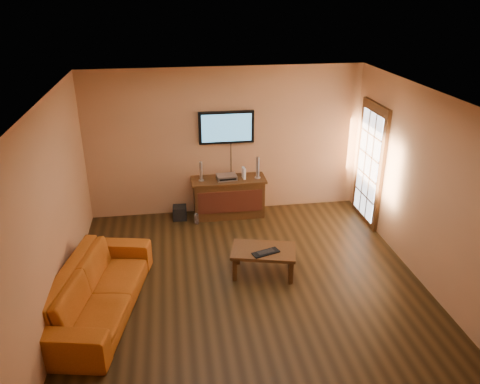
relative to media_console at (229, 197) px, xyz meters
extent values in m
plane|color=black|center=(-0.02, -2.24, -0.37)|extent=(5.00, 5.00, 0.00)
plane|color=tan|center=(-0.02, 0.26, 0.98)|extent=(5.00, 0.00, 5.00)
plane|color=tan|center=(-2.52, -2.24, 0.98)|extent=(0.00, 5.00, 5.00)
plane|color=tan|center=(2.48, -2.24, 0.98)|extent=(0.00, 5.00, 5.00)
plane|color=white|center=(-0.02, -2.24, 2.33)|extent=(5.00, 5.00, 0.00)
cube|color=#3C210D|center=(2.44, -0.54, 0.68)|extent=(0.06, 1.02, 2.22)
cube|color=white|center=(2.41, -0.54, 0.68)|extent=(0.01, 0.79, 1.89)
cube|color=#3C210D|center=(0.00, 0.01, -0.02)|extent=(1.27, 0.48, 0.69)
cube|color=#341209|center=(0.00, -0.24, 0.01)|extent=(1.17, 0.02, 0.41)
cube|color=#3C210D|center=(0.00, 0.01, 0.34)|extent=(1.35, 0.52, 0.04)
cube|color=black|center=(0.00, 0.22, 1.27)|extent=(0.99, 0.07, 0.59)
cube|color=teal|center=(0.00, 0.18, 1.27)|extent=(0.89, 0.01, 0.50)
cube|color=#3C210D|center=(0.25, -2.01, 0.02)|extent=(1.04, 0.77, 0.05)
cube|color=#3C210D|center=(-0.19, -2.12, -0.19)|extent=(0.06, 0.06, 0.36)
cube|color=#3C210D|center=(0.59, -2.32, -0.19)|extent=(0.06, 0.06, 0.36)
cube|color=#3C210D|center=(-0.08, -1.70, -0.19)|extent=(0.06, 0.06, 0.36)
cube|color=#3C210D|center=(0.70, -1.90, -0.19)|extent=(0.06, 0.06, 0.36)
imported|color=#A54D12|center=(-2.05, -2.55, 0.08)|extent=(1.12, 2.36, 0.89)
cylinder|color=silver|center=(-0.49, -0.01, 0.37)|extent=(0.10, 0.10, 0.01)
cylinder|color=silver|center=(-0.49, -0.01, 0.55)|extent=(0.06, 0.06, 0.35)
cylinder|color=silver|center=(0.53, -0.03, 0.37)|extent=(0.11, 0.11, 0.02)
cylinder|color=silver|center=(0.53, -0.03, 0.57)|extent=(0.06, 0.06, 0.38)
cube|color=silver|center=(-0.03, 0.00, 0.40)|extent=(0.37, 0.28, 0.08)
cube|color=white|center=(0.28, -0.01, 0.47)|extent=(0.06, 0.15, 0.21)
cube|color=black|center=(-0.91, -0.02, -0.25)|extent=(0.26, 0.26, 0.25)
cylinder|color=white|center=(-0.62, -0.28, -0.27)|extent=(0.08, 0.08, 0.20)
sphere|color=white|center=(-0.62, -0.28, -0.16)|extent=(0.04, 0.04, 0.04)
cube|color=black|center=(0.26, -2.12, 0.05)|extent=(0.43, 0.27, 0.02)
cube|color=black|center=(0.26, -2.12, 0.06)|extent=(0.28, 0.18, 0.01)
camera|label=1|loc=(-0.99, -7.81, 3.59)|focal=35.00mm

